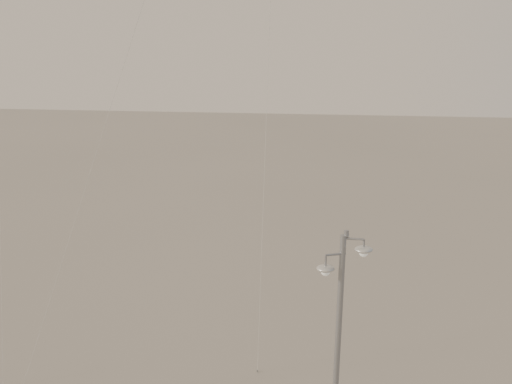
# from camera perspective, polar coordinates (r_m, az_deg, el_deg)

# --- Properties ---
(street_lamp) EXTENTS (1.58, 0.71, 8.88)m
(street_lamp) POSITION_cam_1_polar(r_m,az_deg,el_deg) (21.91, 6.55, -13.45)
(street_lamp) COLOR #92949A
(street_lamp) RESTS_ON ground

